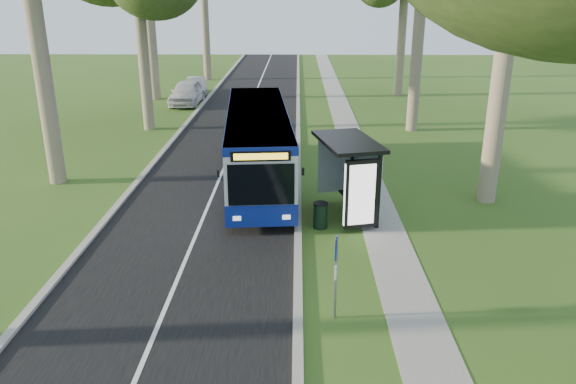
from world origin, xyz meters
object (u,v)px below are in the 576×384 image
object	(u,v)px
bus_shelter	(353,166)
car_white	(187,93)
bus_stop_sign	(336,267)
bus	(258,145)
car_silver	(197,86)
litter_bin	(320,215)

from	to	relation	value
bus_shelter	car_white	world-z (taller)	bus_shelter
bus_shelter	car_white	size ratio (longest dim) A/B	0.74
bus_stop_sign	bus_shelter	xyz separation A→B (m)	(0.98, 6.53, 0.60)
car_white	bus_shelter	bearing A→B (deg)	-64.21
bus_stop_sign	bus	bearing A→B (deg)	115.09
bus	car_white	distance (m)	18.82
bus_shelter	car_silver	size ratio (longest dim) A/B	0.92
car_white	litter_bin	bearing A→B (deg)	-67.34
bus_shelter	car_silver	distance (m)	28.20
litter_bin	car_white	size ratio (longest dim) A/B	0.19
car_white	car_silver	size ratio (longest dim) A/B	1.25
bus	car_white	world-z (taller)	bus
bus_stop_sign	litter_bin	distance (m)	5.88
bus_stop_sign	bus_shelter	world-z (taller)	bus_shelter
bus_stop_sign	car_white	xyz separation A→B (m)	(-9.11, 28.55, -0.59)
bus_shelter	car_white	bearing A→B (deg)	100.91
bus	bus_stop_sign	size ratio (longest dim) A/B	5.23
car_silver	car_white	bearing A→B (deg)	-102.76
bus	car_silver	xyz separation A→B (m)	(-6.44, 21.94, -0.96)
bus_stop_sign	litter_bin	size ratio (longest dim) A/B	2.46
car_white	car_silver	world-z (taller)	car_white
bus	car_white	size ratio (longest dim) A/B	2.39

